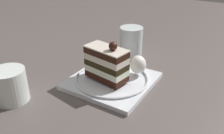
{
  "coord_description": "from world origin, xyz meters",
  "views": [
    {
      "loc": [
        -0.27,
        0.5,
        0.34
      ],
      "look_at": [
        0.01,
        0.01,
        0.05
      ],
      "focal_mm": 38.1,
      "sensor_mm": 36.0,
      "label": 1
    }
  ],
  "objects": [
    {
      "name": "drink_glass_far",
      "position": [
        0.04,
        -0.17,
        0.05
      ],
      "size": [
        0.07,
        0.07,
        0.1
      ],
      "color": "silver",
      "rests_on": "ground_plane"
    },
    {
      "name": "dessert_plate",
      "position": [
        0.01,
        0.01,
        0.01
      ],
      "size": [
        0.22,
        0.22,
        0.02
      ],
      "color": "white",
      "rests_on": "ground_plane"
    },
    {
      "name": "ground_plane",
      "position": [
        0.0,
        0.0,
        0.0
      ],
      "size": [
        2.4,
        2.4,
        0.0
      ],
      "primitive_type": "plane",
      "color": "#584F4C"
    },
    {
      "name": "cake_slice",
      "position": [
        0.02,
        0.02,
        0.06
      ],
      "size": [
        0.12,
        0.07,
        0.11
      ],
      "color": "#33130C",
      "rests_on": "dessert_plate"
    },
    {
      "name": "whipped_cream_dollop",
      "position": [
        -0.04,
        -0.04,
        0.04
      ],
      "size": [
        0.04,
        0.04,
        0.05
      ],
      "primitive_type": "ellipsoid",
      "color": "white",
      "rests_on": "dessert_plate"
    },
    {
      "name": "fork",
      "position": [
        0.04,
        -0.08,
        0.02
      ],
      "size": [
        0.09,
        0.1,
        0.0
      ],
      "color": "silver",
      "rests_on": "dessert_plate"
    },
    {
      "name": "drink_glass_near",
      "position": [
        0.18,
        0.2,
        0.04
      ],
      "size": [
        0.08,
        0.08,
        0.08
      ],
      "color": "white",
      "rests_on": "ground_plane"
    }
  ]
}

